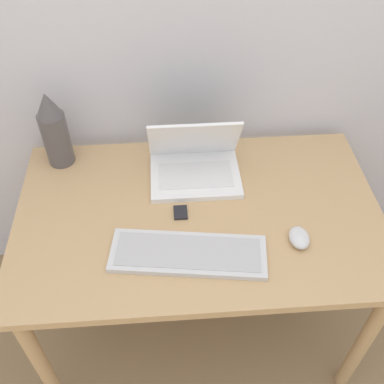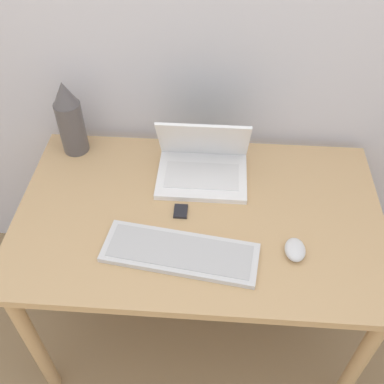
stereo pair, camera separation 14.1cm
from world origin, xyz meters
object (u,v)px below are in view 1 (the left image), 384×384
Objects in this scene: keyboard at (188,254)px; mp3_player at (181,212)px; vase at (54,130)px; mouse at (299,238)px; laptop at (195,163)px.

mp3_player is at bearing 94.55° from keyboard.
mp3_player is at bearing -34.74° from vase.
vase reaches higher than mouse.
laptop is 3.59× the size of mouse.
vase is at bearing 133.16° from keyboard.
keyboard is at bearing -97.55° from laptop.
laptop reaches higher than keyboard.
keyboard is at bearing -175.17° from mouse.
vase is 0.53m from mp3_player.
keyboard is (-0.05, -0.36, -0.04)m from laptop.
mouse is at bearing 4.83° from keyboard.
laptop is 1.08× the size of vase.
laptop reaches higher than mp3_player.
vase reaches higher than mp3_player.
mouse is at bearing -21.66° from mp3_player.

